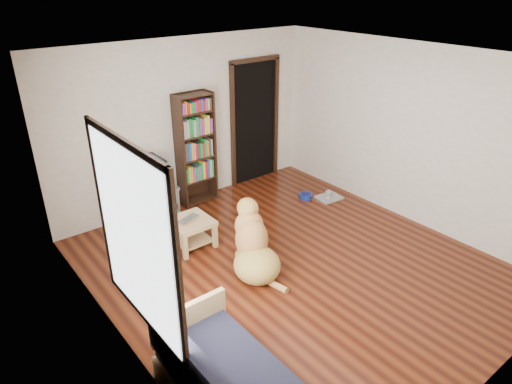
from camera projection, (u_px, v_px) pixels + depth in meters
ground at (292, 265)px, 5.91m from camera, size 5.00×5.00×0.00m
ceiling at (300, 59)px, 4.78m from camera, size 5.00×5.00×0.00m
wall_back at (186, 123)px, 7.10m from camera, size 4.50×0.00×4.50m
wall_left at (111, 235)px, 4.08m from camera, size 0.00×5.00×5.00m
wall_right at (409, 135)px, 6.60m from camera, size 0.00×5.00×5.00m
laptop at (191, 220)px, 6.14m from camera, size 0.37×0.30×0.03m
dog_bowl at (306, 196)px, 7.64m from camera, size 0.22×0.22×0.08m
grey_rag at (329, 198)px, 7.64m from camera, size 0.43×0.36×0.03m
window at (135, 239)px, 3.65m from camera, size 0.03×1.46×1.70m
doorway at (255, 119)px, 7.92m from camera, size 1.03×0.05×2.19m
tv_stand at (147, 204)px, 6.87m from camera, size 0.90×0.45×0.50m
crt_tv at (143, 175)px, 6.68m from camera, size 0.55×0.52×0.58m
bookshelf at (195, 143)px, 7.15m from camera, size 0.60×0.30×1.80m
coffee_table at (191, 228)px, 6.22m from camera, size 0.55×0.55×0.40m
dog at (253, 247)px, 5.67m from camera, size 0.77×1.12×0.93m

